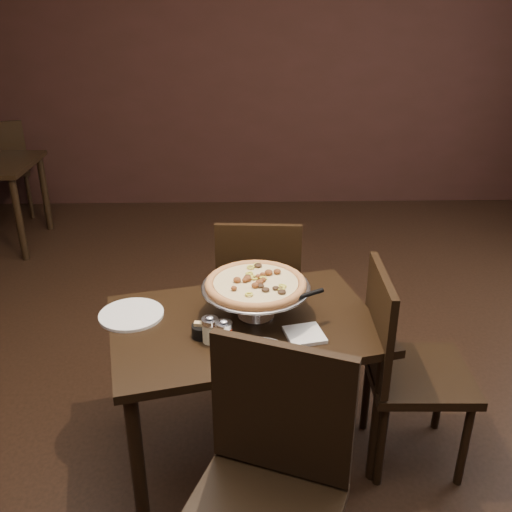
{
  "coord_description": "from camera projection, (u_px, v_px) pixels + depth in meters",
  "views": [
    {
      "loc": [
        0.06,
        -2.03,
        1.95
      ],
      "look_at": [
        0.11,
        0.08,
        0.97
      ],
      "focal_mm": 40.0,
      "sensor_mm": 36.0,
      "label": 1
    }
  ],
  "objects": [
    {
      "name": "parmesan_shaker",
      "position": [
        210.0,
        329.0,
        2.23
      ],
      "size": [
        0.07,
        0.07,
        0.12
      ],
      "color": "beige",
      "rests_on": "dining_table"
    },
    {
      "name": "plate_left",
      "position": [
        131.0,
        315.0,
        2.43
      ],
      "size": [
        0.27,
        0.27,
        0.01
      ],
      "primitive_type": "cylinder",
      "color": "white",
      "rests_on": "dining_table"
    },
    {
      "name": "napkin_stack",
      "position": [
        305.0,
        335.0,
        2.29
      ],
      "size": [
        0.18,
        0.18,
        0.02
      ],
      "primitive_type": "cube",
      "rotation": [
        0.0,
        0.0,
        0.22
      ],
      "color": "white",
      "rests_on": "dining_table"
    },
    {
      "name": "pizza_stand",
      "position": [
        256.0,
        284.0,
        2.37
      ],
      "size": [
        0.46,
        0.46,
        0.19
      ],
      "color": "silver",
      "rests_on": "dining_table"
    },
    {
      "name": "room",
      "position": [
        243.0,
        156.0,
        2.09
      ],
      "size": [
        6.04,
        7.04,
        2.84
      ],
      "color": "black",
      "rests_on": "ground"
    },
    {
      "name": "pepper_flake_shaker",
      "position": [
        224.0,
        333.0,
        2.21
      ],
      "size": [
        0.07,
        0.07,
        0.12
      ],
      "color": "maroon",
      "rests_on": "dining_table"
    },
    {
      "name": "chair_near",
      "position": [
        267.0,
        489.0,
        1.77
      ],
      "size": [
        0.6,
        0.6,
        1.0
      ],
      "rotation": [
        0.0,
        0.0,
        -0.38
      ],
      "color": "black",
      "rests_on": "ground"
    },
    {
      "name": "packet_caddy",
      "position": [
        202.0,
        330.0,
        2.28
      ],
      "size": [
        0.08,
        0.08,
        0.07
      ],
      "rotation": [
        0.0,
        0.0,
        -0.16
      ],
      "color": "black",
      "rests_on": "dining_table"
    },
    {
      "name": "serving_spatula",
      "position": [
        310.0,
        295.0,
        2.3
      ],
      "size": [
        0.17,
        0.17,
        0.02
      ],
      "rotation": [
        0.0,
        0.0,
        -1.0
      ],
      "color": "silver",
      "rests_on": "pizza_stand"
    },
    {
      "name": "dining_table",
      "position": [
        245.0,
        339.0,
        2.43
      ],
      "size": [
        1.25,
        0.97,
        0.69
      ],
      "rotation": [
        0.0,
        0.0,
        0.23
      ],
      "color": "black",
      "rests_on": "ground"
    },
    {
      "name": "bg_chair_far",
      "position": [
        3.0,
        165.0,
        5.23
      ],
      "size": [
        0.56,
        0.56,
        0.92
      ],
      "rotation": [
        0.0,
        0.0,
        3.52
      ],
      "color": "black",
      "rests_on": "ground"
    },
    {
      "name": "chair_far",
      "position": [
        259.0,
        288.0,
        3.06
      ],
      "size": [
        0.46,
        0.46,
        0.92
      ],
      "rotation": [
        0.0,
        0.0,
        3.08
      ],
      "color": "black",
      "rests_on": "ground"
    },
    {
      "name": "plate_near",
      "position": [
        259.0,
        357.0,
        2.15
      ],
      "size": [
        0.26,
        0.26,
        0.01
      ],
      "primitive_type": "cylinder",
      "color": "white",
      "rests_on": "dining_table"
    },
    {
      "name": "chair_side",
      "position": [
        403.0,
        362.0,
        2.44
      ],
      "size": [
        0.45,
        0.45,
        0.93
      ],
      "rotation": [
        0.0,
        0.0,
        1.55
      ],
      "color": "black",
      "rests_on": "ground"
    }
  ]
}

